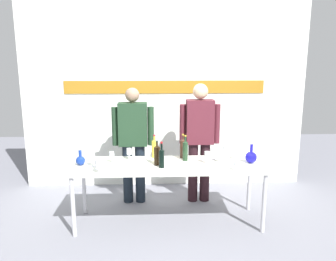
% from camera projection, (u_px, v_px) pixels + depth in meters
% --- Properties ---
extents(ground_plane, '(10.00, 10.00, 0.00)m').
position_uv_depth(ground_plane, '(168.00, 222.00, 4.22)').
color(ground_plane, gray).
extents(back_wall, '(4.49, 0.11, 3.00)m').
position_uv_depth(back_wall, '(165.00, 94.00, 5.27)').
color(back_wall, white).
rests_on(back_wall, ground).
extents(display_table, '(2.35, 0.71, 0.77)m').
position_uv_depth(display_table, '(169.00, 168.00, 4.08)').
color(display_table, silver).
rests_on(display_table, ground).
extents(decanter_blue_left, '(0.11, 0.11, 0.19)m').
position_uv_depth(decanter_blue_left, '(80.00, 160.00, 4.01)').
color(decanter_blue_left, navy).
rests_on(decanter_blue_left, display_table).
extents(decanter_blue_right, '(0.14, 0.14, 0.24)m').
position_uv_depth(decanter_blue_right, '(251.00, 157.00, 4.09)').
color(decanter_blue_right, '#1815B7').
rests_on(decanter_blue_right, display_table).
extents(presenter_left, '(0.59, 0.22, 1.66)m').
position_uv_depth(presenter_left, '(133.00, 139.00, 4.65)').
color(presenter_left, black).
rests_on(presenter_left, ground).
extents(presenter_right, '(0.57, 0.22, 1.71)m').
position_uv_depth(presenter_right, '(200.00, 136.00, 4.68)').
color(presenter_right, black).
rests_on(presenter_right, ground).
extents(wine_bottle_0, '(0.06, 0.06, 0.31)m').
position_uv_depth(wine_bottle_0, '(162.00, 157.00, 3.90)').
color(wine_bottle_0, black).
rests_on(wine_bottle_0, display_table).
extents(wine_bottle_1, '(0.07, 0.07, 0.30)m').
position_uv_depth(wine_bottle_1, '(154.00, 148.00, 4.32)').
color(wine_bottle_1, gold).
rests_on(wine_bottle_1, display_table).
extents(wine_bottle_2, '(0.07, 0.07, 0.33)m').
position_uv_depth(wine_bottle_2, '(185.00, 150.00, 4.18)').
color(wine_bottle_2, '#1F3922').
rests_on(wine_bottle_2, display_table).
extents(wine_bottle_3, '(0.07, 0.07, 0.30)m').
position_uv_depth(wine_bottle_3, '(157.00, 154.00, 4.00)').
color(wine_bottle_3, black).
rests_on(wine_bottle_3, display_table).
extents(wine_bottle_4, '(0.07, 0.07, 0.32)m').
position_uv_depth(wine_bottle_4, '(183.00, 148.00, 4.31)').
color(wine_bottle_4, '#42261A').
rests_on(wine_bottle_4, display_table).
extents(wine_glass_left_0, '(0.06, 0.06, 0.16)m').
position_uv_depth(wine_glass_left_0, '(98.00, 164.00, 3.71)').
color(wine_glass_left_0, white).
rests_on(wine_glass_left_0, display_table).
extents(wine_glass_left_1, '(0.06, 0.06, 0.14)m').
position_uv_depth(wine_glass_left_1, '(97.00, 161.00, 3.84)').
color(wine_glass_left_1, white).
rests_on(wine_glass_left_1, display_table).
extents(wine_glass_left_2, '(0.06, 0.06, 0.15)m').
position_uv_depth(wine_glass_left_2, '(129.00, 152.00, 4.23)').
color(wine_glass_left_2, white).
rests_on(wine_glass_left_2, display_table).
extents(wine_glass_left_3, '(0.06, 0.06, 0.14)m').
position_uv_depth(wine_glass_left_3, '(112.00, 155.00, 4.09)').
color(wine_glass_left_3, white).
rests_on(wine_glass_left_3, display_table).
extents(wine_glass_left_4, '(0.06, 0.06, 0.16)m').
position_uv_depth(wine_glass_left_4, '(92.00, 157.00, 3.95)').
color(wine_glass_left_4, white).
rests_on(wine_glass_left_4, display_table).
extents(wine_glass_right_0, '(0.07, 0.07, 0.15)m').
position_uv_depth(wine_glass_right_0, '(207.00, 155.00, 4.06)').
color(wine_glass_right_0, white).
rests_on(wine_glass_right_0, display_table).
extents(wine_glass_right_1, '(0.06, 0.06, 0.15)m').
position_uv_depth(wine_glass_right_1, '(221.00, 154.00, 4.10)').
color(wine_glass_right_1, white).
rests_on(wine_glass_right_1, display_table).
extents(wine_glass_right_2, '(0.06, 0.06, 0.15)m').
position_uv_depth(wine_glass_right_2, '(237.00, 162.00, 3.80)').
color(wine_glass_right_2, white).
rests_on(wine_glass_right_2, display_table).
extents(wine_glass_right_3, '(0.06, 0.06, 0.15)m').
position_uv_depth(wine_glass_right_3, '(225.00, 149.00, 4.35)').
color(wine_glass_right_3, white).
rests_on(wine_glass_right_3, display_table).
extents(wine_glass_right_4, '(0.06, 0.06, 0.15)m').
position_uv_depth(wine_glass_right_4, '(213.00, 151.00, 4.24)').
color(wine_glass_right_4, white).
rests_on(wine_glass_right_4, display_table).
extents(wine_glass_right_5, '(0.06, 0.06, 0.15)m').
position_uv_depth(wine_glass_right_5, '(238.00, 151.00, 4.22)').
color(wine_glass_right_5, white).
rests_on(wine_glass_right_5, display_table).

